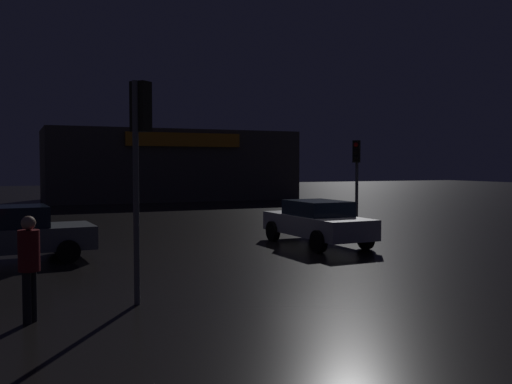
{
  "coord_description": "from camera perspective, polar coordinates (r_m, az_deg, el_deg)",
  "views": [
    {
      "loc": [
        -8.69,
        -15.58,
        2.56
      ],
      "look_at": [
        0.79,
        6.34,
        1.42
      ],
      "focal_mm": 39.69,
      "sensor_mm": 36.0,
      "label": 1
    }
  ],
  "objects": [
    {
      "name": "pedestrian",
      "position": [
        9.91,
        -21.9,
        -6.42
      ],
      "size": [
        0.47,
        0.47,
        1.74
      ],
      "color": "black",
      "rests_on": "ground"
    },
    {
      "name": "ground_plane",
      "position": [
        18.02,
        5.74,
        -5.46
      ],
      "size": [
        120.0,
        120.0,
        0.0
      ],
      "primitive_type": "plane",
      "color": "black"
    },
    {
      "name": "car_far",
      "position": [
        16.34,
        -24.16,
        -3.84
      ],
      "size": [
        4.65,
        2.23,
        1.48
      ],
      "color": "slate",
      "rests_on": "ground"
    },
    {
      "name": "traffic_signal_main",
      "position": [
        10.63,
        -11.59,
        5.72
      ],
      "size": [
        0.43,
        0.41,
        4.09
      ],
      "color": "#595B60",
      "rests_on": "ground"
    },
    {
      "name": "car_near",
      "position": [
        18.26,
        6.17,
        -2.99
      ],
      "size": [
        2.03,
        4.47,
        1.42
      ],
      "color": "#B7B7BF",
      "rests_on": "ground"
    },
    {
      "name": "store_building",
      "position": [
        42.86,
        -8.66,
        2.67
      ],
      "size": [
        17.95,
        7.71,
        5.08
      ],
      "color": "#4C4742",
      "rests_on": "ground"
    },
    {
      "name": "traffic_signal_cross_left",
      "position": [
        25.82,
        10.09,
        2.86
      ],
      "size": [
        0.42,
        0.42,
        3.67
      ],
      "color": "#595B60",
      "rests_on": "ground"
    }
  ]
}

